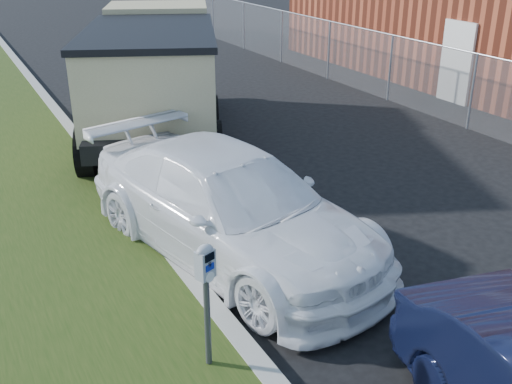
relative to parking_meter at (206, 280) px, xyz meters
name	(u,v)px	position (x,y,z in m)	size (l,w,h in m)	color
ground	(372,261)	(3.08, 1.08, -1.18)	(120.00, 120.00, 0.00)	black
chainlink_fence	(391,55)	(9.08, 8.08, 0.08)	(0.06, 30.06, 30.00)	slate
parking_meter	(206,280)	(0.00, 0.00, 0.00)	(0.23, 0.20, 1.45)	#3F4247
white_wagon	(230,204)	(1.37, 2.33, -0.41)	(2.18, 5.35, 1.55)	white
dump_truck	(155,68)	(2.40, 8.38, 0.33)	(4.91, 7.30, 2.69)	black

